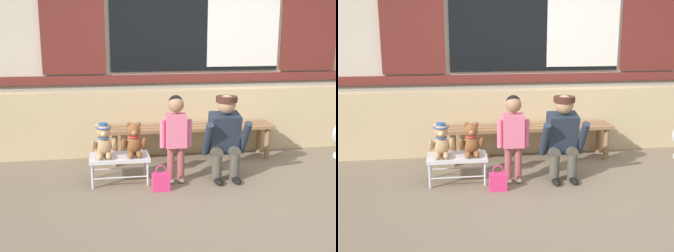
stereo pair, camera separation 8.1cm
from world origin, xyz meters
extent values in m
plane|color=#756651|center=(0.00, 0.00, 0.00)|extent=(60.00, 60.00, 0.00)
cube|color=tan|center=(0.00, 1.43, 0.42)|extent=(7.92, 0.25, 0.85)
cube|color=beige|center=(0.00, 1.95, 1.84)|extent=(8.08, 0.20, 3.68)
cube|color=maroon|center=(0.00, 1.83, 0.95)|extent=(7.43, 0.04, 0.12)
cube|color=black|center=(0.00, 1.84, 1.75)|extent=(2.40, 0.03, 1.40)
cube|color=silver|center=(0.68, 1.82, 1.75)|extent=(1.05, 0.02, 1.29)
cube|color=maroon|center=(-1.68, 1.83, 1.75)|extent=(0.84, 0.05, 1.43)
cube|color=maroon|center=(1.68, 1.83, 1.75)|extent=(0.84, 0.05, 1.43)
cube|color=#8E6642|center=(-0.23, 0.92, 0.42)|extent=(2.10, 0.11, 0.04)
cube|color=#8E6642|center=(-0.23, 1.06, 0.42)|extent=(2.10, 0.11, 0.04)
cube|color=#8E6642|center=(-0.23, 1.20, 0.42)|extent=(2.10, 0.11, 0.04)
cylinder|color=#8E6642|center=(-1.20, 0.92, 0.20)|extent=(0.07, 0.07, 0.40)
cylinder|color=#8E6642|center=(-1.20, 1.20, 0.20)|extent=(0.07, 0.07, 0.40)
cylinder|color=#8E6642|center=(0.74, 0.92, 0.20)|extent=(0.07, 0.07, 0.40)
cylinder|color=#8E6642|center=(0.74, 1.20, 0.20)|extent=(0.07, 0.07, 0.40)
cube|color=silver|center=(-1.17, 0.37, 0.28)|extent=(0.64, 0.36, 0.04)
cylinder|color=silver|center=(-1.46, 0.22, 0.13)|extent=(0.02, 0.02, 0.26)
cylinder|color=silver|center=(-1.46, 0.52, 0.13)|extent=(0.02, 0.02, 0.26)
cylinder|color=silver|center=(-0.88, 0.22, 0.13)|extent=(0.02, 0.02, 0.26)
cylinder|color=silver|center=(-0.88, 0.52, 0.13)|extent=(0.02, 0.02, 0.26)
cylinder|color=silver|center=(-1.17, 0.22, 0.10)|extent=(0.58, 0.02, 0.02)
cylinder|color=silver|center=(-1.17, 0.52, 0.10)|extent=(0.58, 0.02, 0.02)
ellipsoid|color=tan|center=(-1.33, 0.39, 0.41)|extent=(0.17, 0.14, 0.22)
sphere|color=tan|center=(-1.33, 0.38, 0.58)|extent=(0.15, 0.15, 0.15)
sphere|color=#F4C188|center=(-1.33, 0.32, 0.56)|extent=(0.06, 0.06, 0.06)
sphere|color=tan|center=(-1.39, 0.39, 0.63)|extent=(0.06, 0.06, 0.06)
ellipsoid|color=tan|center=(-1.44, 0.36, 0.43)|extent=(0.06, 0.11, 0.16)
ellipsoid|color=tan|center=(-1.38, 0.27, 0.33)|extent=(0.06, 0.15, 0.06)
sphere|color=tan|center=(-1.28, 0.39, 0.63)|extent=(0.06, 0.06, 0.06)
ellipsoid|color=tan|center=(-1.22, 0.36, 0.43)|extent=(0.06, 0.11, 0.16)
ellipsoid|color=tan|center=(-1.29, 0.27, 0.33)|extent=(0.06, 0.15, 0.06)
torus|color=#335699|center=(-1.33, 0.38, 0.51)|extent=(0.13, 0.13, 0.02)
cylinder|color=#335699|center=(-1.33, 0.38, 0.62)|extent=(0.17, 0.17, 0.01)
cylinder|color=#335699|center=(-1.33, 0.38, 0.64)|extent=(0.10, 0.10, 0.04)
ellipsoid|color=brown|center=(-1.01, 0.39, 0.41)|extent=(0.17, 0.14, 0.22)
sphere|color=brown|center=(-1.01, 0.38, 0.58)|extent=(0.15, 0.15, 0.15)
sphere|color=#AE6E42|center=(-1.01, 0.32, 0.56)|extent=(0.06, 0.06, 0.06)
sphere|color=brown|center=(-1.07, 0.39, 0.63)|extent=(0.06, 0.06, 0.06)
ellipsoid|color=brown|center=(-1.12, 0.36, 0.43)|extent=(0.06, 0.11, 0.16)
ellipsoid|color=brown|center=(-1.06, 0.27, 0.33)|extent=(0.06, 0.15, 0.06)
sphere|color=brown|center=(-0.96, 0.39, 0.63)|extent=(0.06, 0.06, 0.06)
ellipsoid|color=brown|center=(-0.90, 0.36, 0.43)|extent=(0.06, 0.11, 0.16)
ellipsoid|color=brown|center=(-0.97, 0.27, 0.33)|extent=(0.06, 0.15, 0.06)
torus|color=red|center=(-1.01, 0.38, 0.51)|extent=(0.13, 0.13, 0.02)
cylinder|color=#994C4C|center=(-0.63, 0.27, 0.22)|extent=(0.08, 0.08, 0.36)
ellipsoid|color=silver|center=(-0.63, 0.25, 0.03)|extent=(0.07, 0.12, 0.05)
cylinder|color=#994C4C|center=(-0.52, 0.27, 0.22)|extent=(0.08, 0.08, 0.36)
ellipsoid|color=silver|center=(-0.52, 0.25, 0.03)|extent=(0.07, 0.12, 0.05)
cube|color=#E56B89|center=(-0.57, 0.27, 0.58)|extent=(0.22, 0.15, 0.36)
cylinder|color=#E56B89|center=(-0.72, 0.27, 0.55)|extent=(0.06, 0.06, 0.30)
cylinder|color=#E56B89|center=(-0.43, 0.27, 0.55)|extent=(0.06, 0.06, 0.30)
sphere|color=#9E7051|center=(-0.57, 0.27, 0.86)|extent=(0.17, 0.17, 0.17)
sphere|color=black|center=(-0.57, 0.28, 0.88)|extent=(0.16, 0.16, 0.16)
cylinder|color=#4C473D|center=(-0.13, 0.22, 0.15)|extent=(0.11, 0.11, 0.30)
cylinder|color=#4C473D|center=(-0.13, 0.36, 0.32)|extent=(0.13, 0.32, 0.13)
ellipsoid|color=black|center=(-0.13, 0.14, 0.03)|extent=(0.09, 0.20, 0.06)
cylinder|color=#4C473D|center=(0.07, 0.22, 0.15)|extent=(0.11, 0.11, 0.30)
cylinder|color=#4C473D|center=(0.07, 0.36, 0.32)|extent=(0.13, 0.32, 0.13)
ellipsoid|color=black|center=(0.07, 0.14, 0.03)|extent=(0.09, 0.20, 0.06)
cube|color=#232D3D|center=(-0.03, 0.33, 0.52)|extent=(0.32, 0.30, 0.47)
cylinder|color=#232D3D|center=(-0.24, 0.23, 0.48)|extent=(0.08, 0.28, 0.40)
cylinder|color=#232D3D|center=(0.18, 0.23, 0.48)|extent=(0.08, 0.28, 0.40)
sphere|color=tan|center=(-0.03, 0.26, 0.85)|extent=(0.20, 0.20, 0.20)
cylinder|color=#422319|center=(-0.03, 0.26, 0.91)|extent=(0.23, 0.23, 0.06)
cube|color=brown|center=(0.16, 0.42, 0.38)|extent=(0.10, 0.22, 0.16)
cube|color=#E53370|center=(-0.77, 0.07, 0.09)|extent=(0.18, 0.11, 0.18)
torus|color=#E53370|center=(-0.77, 0.07, 0.22)|extent=(0.11, 0.01, 0.11)
camera|label=1|loc=(-1.35, -3.95, 1.64)|focal=44.56mm
camera|label=2|loc=(-1.28, -3.97, 1.64)|focal=44.56mm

